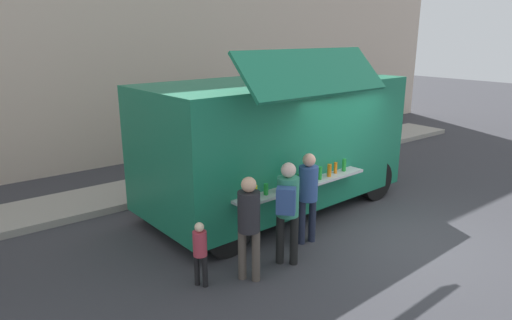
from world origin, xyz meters
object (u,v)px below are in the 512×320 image
at_px(customer_mid_with_backpack, 287,204).
at_px(customer_rear_waiting, 249,220).
at_px(food_truck_main, 275,140).
at_px(child_near_queue, 200,249).
at_px(trash_bin, 327,141).
at_px(customer_front_ordering, 308,190).

xyz_separation_m(customer_mid_with_backpack, customer_rear_waiting, (-0.76, 0.00, -0.07)).
height_order(food_truck_main, child_near_queue, food_truck_main).
xyz_separation_m(trash_bin, customer_rear_waiting, (-6.29, -4.36, 0.52)).
bearing_deg(child_near_queue, customer_front_ordering, -29.12).
height_order(food_truck_main, trash_bin, food_truck_main).
distance_m(food_truck_main, customer_mid_with_backpack, 2.55).
bearing_deg(food_truck_main, customer_rear_waiting, -140.03).
bearing_deg(customer_rear_waiting, child_near_queue, 120.42).
bearing_deg(customer_front_ordering, child_near_queue, 104.22).
distance_m(customer_front_ordering, customer_mid_with_backpack, 0.92).
bearing_deg(customer_mid_with_backpack, food_truck_main, 12.53).
bearing_deg(child_near_queue, trash_bin, -1.10).
distance_m(food_truck_main, child_near_queue, 3.50).
height_order(food_truck_main, customer_rear_waiting, food_truck_main).
distance_m(food_truck_main, customer_front_ordering, 1.84).
bearing_deg(child_near_queue, food_truck_main, -0.36).
xyz_separation_m(trash_bin, child_near_queue, (-6.97, -4.07, 0.14)).
relative_size(customer_mid_with_backpack, customer_rear_waiting, 1.04).
bearing_deg(customer_mid_with_backpack, child_near_queue, 126.45).
relative_size(customer_front_ordering, customer_rear_waiting, 1.01).
relative_size(trash_bin, child_near_queue, 0.92).
distance_m(trash_bin, child_near_queue, 8.07).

